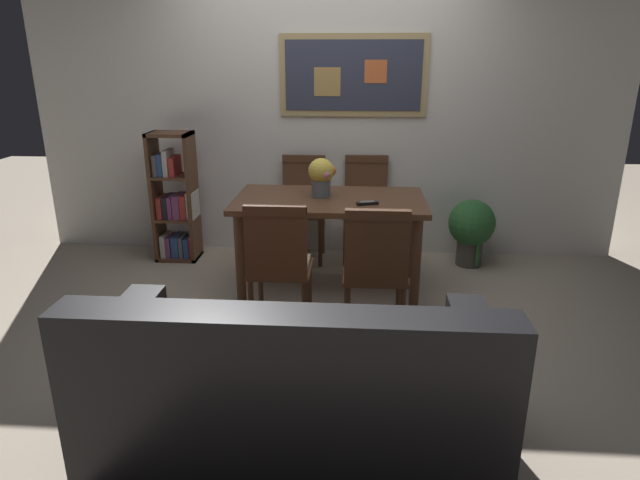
% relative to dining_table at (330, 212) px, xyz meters
% --- Properties ---
extents(ground_plane, '(12.00, 12.00, 0.00)m').
position_rel_dining_table_xyz_m(ground_plane, '(-0.09, -0.47, -0.64)').
color(ground_plane, tan).
extents(wall_back_with_painting, '(5.20, 0.14, 2.60)m').
position_rel_dining_table_xyz_m(wall_back_with_painting, '(-0.09, 0.98, 0.67)').
color(wall_back_with_painting, silver).
rests_on(wall_back_with_painting, ground_plane).
extents(dining_table, '(1.41, 0.81, 0.74)m').
position_rel_dining_table_xyz_m(dining_table, '(0.00, 0.00, 0.00)').
color(dining_table, brown).
rests_on(dining_table, ground_plane).
extents(dining_chair_far_left, '(0.40, 0.41, 0.91)m').
position_rel_dining_table_xyz_m(dining_chair_far_left, '(-0.28, 0.75, -0.10)').
color(dining_chair_far_left, brown).
rests_on(dining_chair_far_left, ground_plane).
extents(dining_chair_near_right, '(0.40, 0.41, 0.91)m').
position_rel_dining_table_xyz_m(dining_chair_near_right, '(0.33, -0.79, -0.10)').
color(dining_chair_near_right, brown).
rests_on(dining_chair_near_right, ground_plane).
extents(dining_chair_far_right, '(0.40, 0.41, 0.91)m').
position_rel_dining_table_xyz_m(dining_chair_far_right, '(0.28, 0.78, -0.10)').
color(dining_chair_far_right, brown).
rests_on(dining_chair_far_right, ground_plane).
extents(dining_chair_near_left, '(0.40, 0.41, 0.91)m').
position_rel_dining_table_xyz_m(dining_chair_near_left, '(-0.28, -0.74, -0.10)').
color(dining_chair_near_left, brown).
rests_on(dining_chair_near_left, ground_plane).
extents(leather_couch, '(1.80, 0.84, 0.84)m').
position_rel_dining_table_xyz_m(leather_couch, '(-0.06, -1.85, -0.33)').
color(leather_couch, black).
rests_on(leather_couch, ground_plane).
extents(bookshelf, '(0.37, 0.28, 1.13)m').
position_rel_dining_table_xyz_m(bookshelf, '(-1.39, 0.62, -0.14)').
color(bookshelf, brown).
rests_on(bookshelf, ground_plane).
extents(potted_ivy, '(0.40, 0.40, 0.58)m').
position_rel_dining_table_xyz_m(potted_ivy, '(1.19, 0.64, -0.30)').
color(potted_ivy, '#4C4742').
rests_on(potted_ivy, ground_plane).
extents(flower_vase, '(0.21, 0.20, 0.29)m').
position_rel_dining_table_xyz_m(flower_vase, '(-0.07, 0.05, 0.27)').
color(flower_vase, slate).
rests_on(flower_vase, dining_table).
extents(tv_remote, '(0.16, 0.09, 0.02)m').
position_rel_dining_table_xyz_m(tv_remote, '(0.28, -0.17, 0.12)').
color(tv_remote, black).
rests_on(tv_remote, dining_table).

